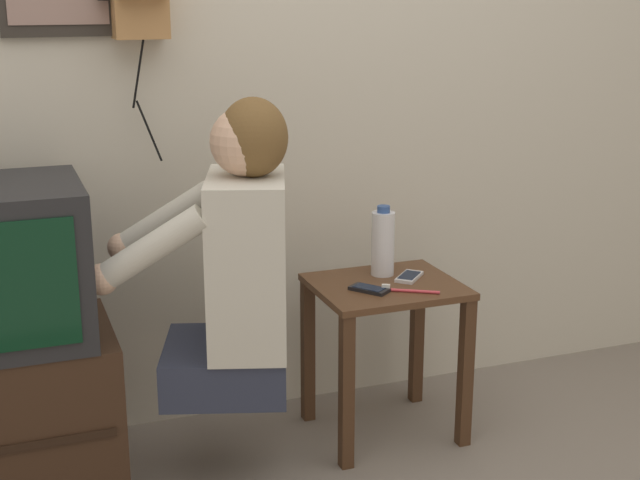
{
  "coord_description": "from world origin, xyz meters",
  "views": [
    {
      "loc": [
        -0.82,
        -1.81,
        1.44
      ],
      "look_at": [
        0.1,
        0.63,
        0.71
      ],
      "focal_mm": 50.0,
      "sensor_mm": 36.0,
      "label": 1
    }
  ],
  "objects_px": {
    "cell_phone_spare": "(409,277)",
    "water_bottle": "(383,243)",
    "cell_phone_held": "(369,289)",
    "person": "(237,260)",
    "toothbrush": "(407,290)"
  },
  "relations": [
    {
      "from": "water_bottle",
      "to": "cell_phone_held",
      "type": "bearing_deg",
      "value": -127.93
    },
    {
      "from": "person",
      "to": "cell_phone_spare",
      "type": "xyz_separation_m",
      "value": [
        0.62,
        0.12,
        -0.16
      ]
    },
    {
      "from": "cell_phone_spare",
      "to": "cell_phone_held",
      "type": "bearing_deg",
      "value": -113.5
    },
    {
      "from": "cell_phone_spare",
      "to": "water_bottle",
      "type": "height_order",
      "value": "water_bottle"
    },
    {
      "from": "cell_phone_spare",
      "to": "person",
      "type": "bearing_deg",
      "value": -124.21
    },
    {
      "from": "person",
      "to": "cell_phone_spare",
      "type": "distance_m",
      "value": 0.65
    },
    {
      "from": "person",
      "to": "toothbrush",
      "type": "distance_m",
      "value": 0.57
    },
    {
      "from": "person",
      "to": "water_bottle",
      "type": "height_order",
      "value": "person"
    },
    {
      "from": "cell_phone_held",
      "to": "toothbrush",
      "type": "xyz_separation_m",
      "value": [
        0.1,
        -0.05,
        0.0
      ]
    },
    {
      "from": "cell_phone_held",
      "to": "person",
      "type": "bearing_deg",
      "value": 150.64
    },
    {
      "from": "person",
      "to": "water_bottle",
      "type": "xyz_separation_m",
      "value": [
        0.55,
        0.19,
        -0.05
      ]
    },
    {
      "from": "toothbrush",
      "to": "cell_phone_spare",
      "type": "bearing_deg",
      "value": 1.25
    },
    {
      "from": "person",
      "to": "toothbrush",
      "type": "height_order",
      "value": "person"
    },
    {
      "from": "water_bottle",
      "to": "person",
      "type": "bearing_deg",
      "value": -160.91
    },
    {
      "from": "cell_phone_held",
      "to": "water_bottle",
      "type": "relative_size",
      "value": 0.57
    }
  ]
}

